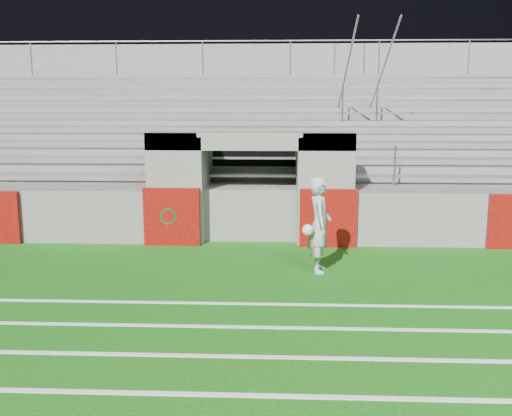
{
  "coord_description": "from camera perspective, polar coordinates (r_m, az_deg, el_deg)",
  "views": [
    {
      "loc": [
        0.72,
        -9.89,
        3.19
      ],
      "look_at": [
        0.2,
        1.8,
        1.1
      ],
      "focal_mm": 40.0,
      "sensor_mm": 36.0,
      "label": 1
    }
  ],
  "objects": [
    {
      "name": "stadium_structure",
      "position": [
        17.95,
        0.23,
        4.7
      ],
      "size": [
        26.0,
        8.48,
        5.42
      ],
      "color": "#64625F",
      "rests_on": "ground"
    },
    {
      "name": "hose_coil",
      "position": [
        13.31,
        -8.75,
        -0.56
      ],
      "size": [
        0.5,
        0.14,
        0.56
      ],
      "color": "#0D4511",
      "rests_on": "ground"
    },
    {
      "name": "ground",
      "position": [
        10.42,
        -1.55,
        -7.71
      ],
      "size": [
        90.0,
        90.0,
        0.0
      ],
      "primitive_type": "plane",
      "color": "#13530D",
      "rests_on": "ground"
    },
    {
      "name": "goalkeeper_with_ball",
      "position": [
        11.09,
        6.35,
        -1.67
      ],
      "size": [
        0.57,
        0.7,
        1.87
      ],
      "color": "#A9B0B3",
      "rests_on": "ground"
    }
  ]
}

